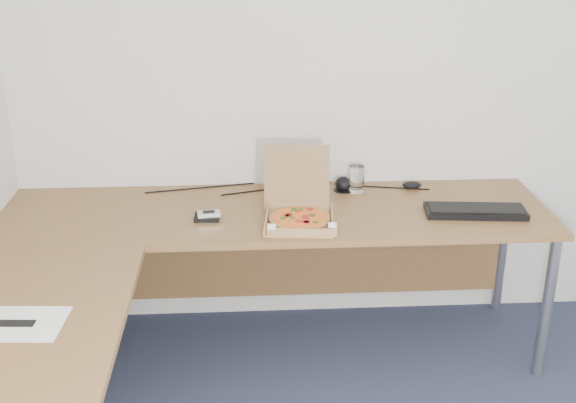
{
  "coord_description": "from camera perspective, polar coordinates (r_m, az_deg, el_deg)",
  "views": [
    {
      "loc": [
        -0.62,
        -1.66,
        2.0
      ],
      "look_at": [
        -0.45,
        1.28,
        0.82
      ],
      "focal_mm": 45.31,
      "sensor_mm": 36.0,
      "label": 1
    }
  ],
  "objects": [
    {
      "name": "phone",
      "position": [
        3.22,
        -6.24,
        -0.98
      ],
      "size": [
        0.11,
        0.06,
        0.02
      ],
      "primitive_type": "cube",
      "rotation": [
        0.0,
        0.0,
        0.13
      ],
      "color": "#B2B5BA",
      "rests_on": "wallet"
    },
    {
      "name": "pizza_box",
      "position": [
        3.18,
        0.88,
        -1.05
      ],
      "size": [
        0.29,
        0.34,
        0.3
      ],
      "rotation": [
        0.0,
        0.0,
        -0.1
      ],
      "color": "tan",
      "rests_on": "desk"
    },
    {
      "name": "cable_bundle",
      "position": [
        3.58,
        -0.51,
        1.1
      ],
      "size": [
        0.67,
        0.14,
        0.01
      ],
      "primitive_type": null,
      "rotation": [
        0.0,
        0.0,
        0.14
      ],
      "color": "black",
      "rests_on": "desk"
    },
    {
      "name": "dome_speaker",
      "position": [
        3.55,
        4.36,
        1.44
      ],
      "size": [
        0.09,
        0.09,
        0.08
      ],
      "primitive_type": "ellipsoid",
      "color": "black",
      "rests_on": "desk"
    },
    {
      "name": "paper_sheet",
      "position": [
        2.6,
        -20.6,
        -8.96
      ],
      "size": [
        0.34,
        0.25,
        0.0
      ],
      "primitive_type": "cube",
      "rotation": [
        0.0,
        0.0,
        -0.07
      ],
      "color": "white",
      "rests_on": "desk"
    },
    {
      "name": "keyboard",
      "position": [
        3.38,
        14.49,
        -0.75
      ],
      "size": [
        0.46,
        0.2,
        0.03
      ],
      "primitive_type": "cube",
      "rotation": [
        0.0,
        0.0,
        -0.1
      ],
      "color": "black",
      "rests_on": "desk"
    },
    {
      "name": "wallet",
      "position": [
        3.24,
        -6.38,
        -1.22
      ],
      "size": [
        0.11,
        0.09,
        0.02
      ],
      "primitive_type": "cube",
      "rotation": [
        0.0,
        0.0,
        -0.02
      ],
      "color": "black",
      "rests_on": "desk"
    },
    {
      "name": "room_shell",
      "position": [
        1.93,
        15.82,
        -2.02
      ],
      "size": [
        3.5,
        3.5,
        2.5
      ],
      "primitive_type": null,
      "color": "silver",
      "rests_on": "ground"
    },
    {
      "name": "desk",
      "position": [
        2.95,
        -6.95,
        -4.54
      ],
      "size": [
        2.5,
        2.2,
        0.73
      ],
      "color": "brown",
      "rests_on": "ground"
    },
    {
      "name": "mouse",
      "position": [
        3.62,
        9.69,
        1.28
      ],
      "size": [
        0.1,
        0.07,
        0.03
      ],
      "primitive_type": "ellipsoid",
      "rotation": [
        0.0,
        0.0,
        0.05
      ],
      "color": "black",
      "rests_on": "desk"
    },
    {
      "name": "drinking_glass",
      "position": [
        3.53,
        5.42,
        1.78
      ],
      "size": [
        0.07,
        0.07,
        0.13
      ],
      "primitive_type": "cylinder",
      "color": "white",
      "rests_on": "desk"
    }
  ]
}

